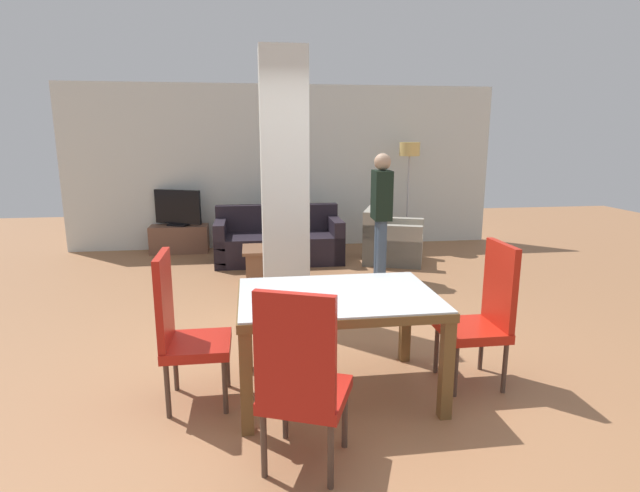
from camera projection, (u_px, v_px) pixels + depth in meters
ground_plane at (337, 391)px, 3.73m from camera, size 18.00×18.00×0.00m
back_wall at (285, 167)px, 8.43m from camera, size 7.20×0.09×2.70m
divider_pillar at (285, 189)px, 5.00m from camera, size 0.46×0.37×2.70m
dining_table at (337, 315)px, 3.60m from camera, size 1.42×1.00×0.77m
dining_chair_near_left at (301, 379)px, 2.72m from camera, size 0.60×0.60×1.10m
dining_chair_head_right at (484, 312)px, 3.76m from camera, size 0.46×0.46×1.10m
dining_chair_head_left at (183, 327)px, 3.46m from camera, size 0.46×0.46×1.10m
sofa at (279, 242)px, 7.57m from camera, size 1.88×0.85×0.83m
armchair at (391, 243)px, 7.55m from camera, size 1.08×1.07×0.80m
coffee_table at (272, 264)px, 6.54m from camera, size 0.76×0.59×0.45m
bottle at (266, 239)px, 6.57m from camera, size 0.07×0.07×0.25m
tv_stand at (180, 239)px, 8.16m from camera, size 0.92×0.40×0.44m
tv_screen at (178, 208)px, 8.05m from camera, size 0.76×0.36×0.58m
floor_lamp at (409, 159)px, 8.22m from camera, size 0.33×0.33×1.77m
standing_person at (381, 208)px, 6.50m from camera, size 0.24×0.39×1.65m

